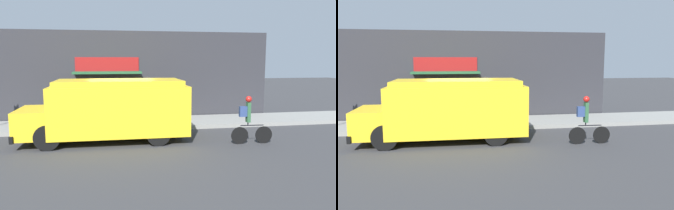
# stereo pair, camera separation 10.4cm
# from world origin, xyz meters

# --- Properties ---
(ground_plane) EXTENTS (70.00, 70.00, 0.00)m
(ground_plane) POSITION_xyz_m (0.00, 0.00, 0.00)
(ground_plane) COLOR #38383A
(sidewalk) EXTENTS (28.00, 2.47, 0.17)m
(sidewalk) POSITION_xyz_m (0.00, 1.24, 0.09)
(sidewalk) COLOR gray
(sidewalk) RESTS_ON ground_plane
(storefront) EXTENTS (14.98, 1.05, 4.29)m
(storefront) POSITION_xyz_m (-0.02, 2.61, 2.15)
(storefront) COLOR #2D2D33
(storefront) RESTS_ON ground_plane
(school_bus) EXTENTS (5.95, 2.77, 2.22)m
(school_bus) POSITION_xyz_m (-0.41, -1.36, 1.17)
(school_bus) COLOR yellow
(school_bus) RESTS_ON ground_plane
(cyclist) EXTENTS (1.49, 0.22, 1.69)m
(cyclist) POSITION_xyz_m (4.32, -2.68, 0.85)
(cyclist) COLOR black
(cyclist) RESTS_ON ground_plane
(trash_bin) EXTENTS (0.56, 0.56, 0.79)m
(trash_bin) POSITION_xyz_m (-3.40, 1.40, 0.57)
(trash_bin) COLOR #2D5138
(trash_bin) RESTS_ON sidewalk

